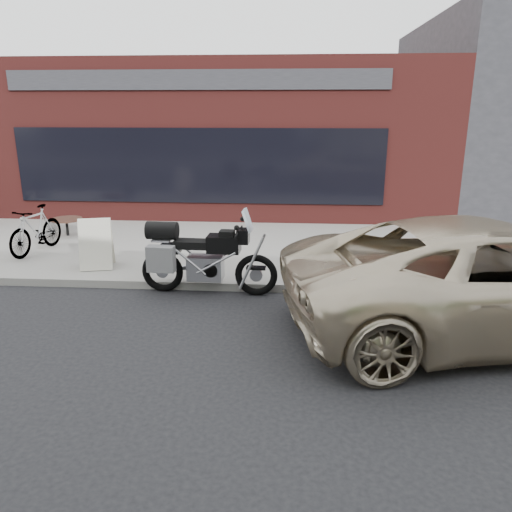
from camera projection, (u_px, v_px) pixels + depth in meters
name	position (u px, v px, depth m)	size (l,w,h in m)	color
ground	(234.00, 428.00, 5.23)	(120.00, 120.00, 0.00)	black
near_sidewalk	(268.00, 245.00, 11.90)	(44.00, 6.00, 0.15)	gray
storefront	(223.00, 135.00, 18.08)	(14.00, 10.07, 4.50)	maroon
motorcycle	(199.00, 257.00, 8.82)	(2.47, 0.80, 1.56)	black
minivan	(493.00, 278.00, 7.23)	(2.80, 6.08, 1.69)	beige
bicycle_rear	(36.00, 230.00, 10.87)	(0.48, 1.70, 1.02)	gray
sandwich_sign	(96.00, 243.00, 9.86)	(0.73, 0.70, 0.99)	silver
cafe_table	(66.00, 220.00, 12.32)	(0.76, 0.76, 0.43)	black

